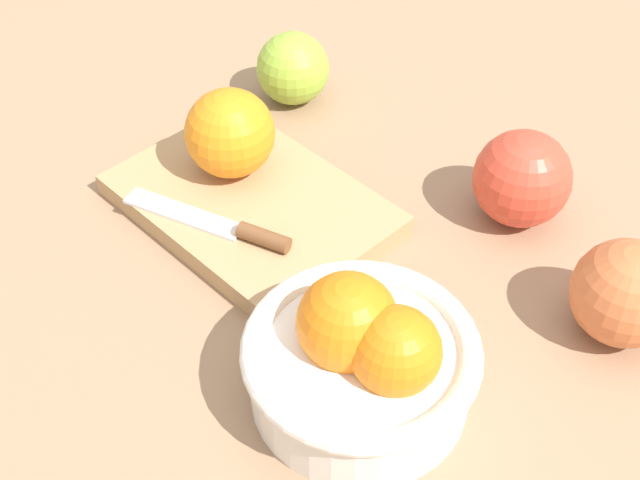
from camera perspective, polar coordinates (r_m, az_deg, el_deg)
name	(u,v)px	position (r m, az deg, el deg)	size (l,w,h in m)	color
ground_plane	(359,218)	(0.77, 2.55, 1.46)	(2.40, 2.40, 0.00)	#997556
bowl	(362,358)	(0.61, 2.74, -7.64)	(0.17, 0.17, 0.10)	white
cutting_board	(251,205)	(0.77, -4.46, 2.30)	(0.23, 0.16, 0.02)	tan
orange_on_board	(230,133)	(0.77, -5.84, 6.89)	(0.08, 0.08, 0.08)	orange
knife	(229,227)	(0.73, -5.93, 0.83)	(0.16, 0.05, 0.01)	silver
apple_front_right	(293,68)	(0.89, -1.78, 11.03)	(0.07, 0.07, 0.07)	#8EB738
apple_front_left	(522,179)	(0.76, 12.94, 3.90)	(0.08, 0.08, 0.08)	#D6422D
apple_mid_left	(626,293)	(0.69, 19.16, -3.26)	(0.08, 0.08, 0.08)	#CC6638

